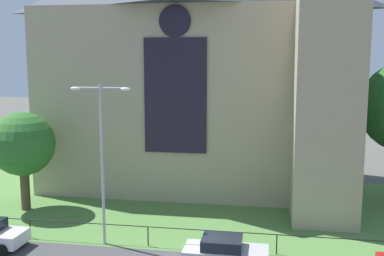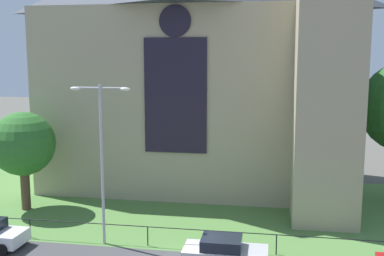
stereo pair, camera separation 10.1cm
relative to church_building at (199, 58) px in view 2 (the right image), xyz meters
name	(u,v)px [view 2 (the right image)]	position (x,y,z in m)	size (l,w,h in m)	color
ground	(211,206)	(1.82, -5.73, -10.27)	(160.00, 160.00, 0.00)	#56544C
grass_verge	(207,215)	(1.82, -7.73, -10.27)	(120.00, 20.00, 0.01)	#517F3D
church_building	(199,58)	(0.00, 0.00, 0.00)	(23.20, 16.20, 26.00)	tan
iron_railing	(148,229)	(-0.77, -13.23, -9.31)	(28.18, 0.07, 1.13)	black
tree_left_near	(23,144)	(-10.66, -8.52, -5.72)	(4.33, 4.33, 6.76)	brown
streetlamp_near	(102,145)	(-3.27, -13.33, -4.64)	(3.37, 0.26, 8.96)	#B2B2B7
parked_car_silver	(225,252)	(3.69, -15.11, -9.53)	(4.21, 2.04, 1.51)	#B7B7BC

